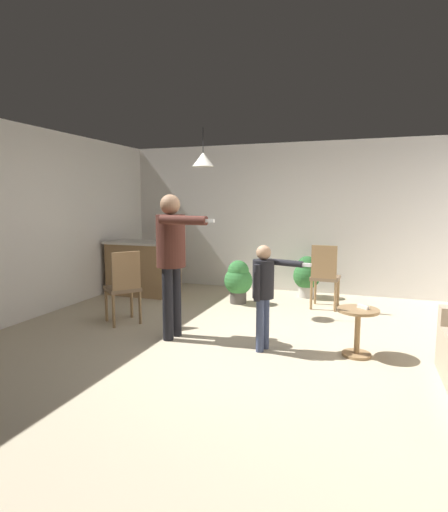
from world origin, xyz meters
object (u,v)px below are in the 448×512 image
person_child (264,286)px  potted_plant_by_wall (238,280)px  person_adult (172,250)px  potted_plant_corner (307,275)px  dining_chair_near_wall (325,274)px  spare_remote_on_table (363,307)px  kitchen_counter (144,268)px  dining_chair_by_counter (124,284)px  side_table_by_couch (358,326)px

person_child → potted_plant_by_wall: size_ratio=1.68×
person_adult → potted_plant_corner: person_adult is taller
dining_chair_near_wall → potted_plant_corner: (-0.37, 0.70, -0.15)m
person_adult → person_child: 1.19m
person_adult → spare_remote_on_table: (2.18, 0.15, -0.54)m
potted_plant_corner → potted_plant_by_wall: potted_plant_corner is taller
kitchen_counter → potted_plant_corner: size_ratio=1.75×
dining_chair_by_counter → potted_plant_corner: (2.10, 2.42, -0.15)m
kitchen_counter → dining_chair_by_counter: bearing=-67.9°
person_adult → side_table_by_couch: bearing=99.8°
kitchen_counter → person_child: bearing=-37.0°
person_child → potted_plant_corner: bearing=-166.4°
kitchen_counter → side_table_by_couch: (3.70, -1.87, -0.15)m
person_adult → potted_plant_by_wall: 2.06m
side_table_by_couch → person_adult: bearing=-176.8°
person_adult → kitchen_counter: bearing=-135.3°
kitchen_counter → spare_remote_on_table: kitchen_counter is taller
spare_remote_on_table → side_table_by_couch: bearing=-142.8°
kitchen_counter → dining_chair_by_counter: dining_chair_by_counter is taller
person_child → dining_chair_by_counter: 2.06m
side_table_by_couch → person_child: bearing=-170.3°
side_table_by_couch → potted_plant_by_wall: 2.63m
dining_chair_by_counter → potted_plant_corner: size_ratio=1.39×
kitchen_counter → spare_remote_on_table: bearing=-26.2°
dining_chair_near_wall → spare_remote_on_table: dining_chair_near_wall is taller
person_adult → dining_chair_near_wall: size_ratio=1.74×
kitchen_counter → spare_remote_on_table: 4.17m
person_child → dining_chair_near_wall: 2.12m
side_table_by_couch → spare_remote_on_table: 0.22m
kitchen_counter → person_child: size_ratio=1.06×
side_table_by_couch → person_adult: size_ratio=0.30×
side_table_by_couch → dining_chair_by_counter: dining_chair_by_counter is taller
kitchen_counter → potted_plant_by_wall: (1.79, -0.07, -0.09)m
side_table_by_couch → dining_chair_near_wall: bearing=106.1°
kitchen_counter → potted_plant_by_wall: bearing=-2.2°
dining_chair_near_wall → spare_remote_on_table: size_ratio=7.69×
side_table_by_couch → potted_plant_by_wall: bearing=136.6°
side_table_by_couch → person_adult: (-2.13, -0.12, 0.75)m
kitchen_counter → person_child: 3.40m
dining_chair_near_wall → side_table_by_couch: bearing=-71.3°
person_child → spare_remote_on_table: person_child is taller
kitchen_counter → dining_chair_by_counter: size_ratio=1.26×
dining_chair_by_counter → spare_remote_on_table: bearing=-52.7°
dining_chair_by_counter → spare_remote_on_table: (3.06, -0.15, -0.01)m
dining_chair_near_wall → potted_plant_by_wall: bearing=-173.5°
kitchen_counter → spare_remote_on_table: (3.75, -1.84, 0.06)m
dining_chair_near_wall → potted_plant_corner: dining_chair_near_wall is taller
spare_remote_on_table → dining_chair_near_wall: bearing=107.6°
dining_chair_near_wall → potted_plant_by_wall: dining_chair_near_wall is taller
potted_plant_corner → spare_remote_on_table: size_ratio=5.53×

